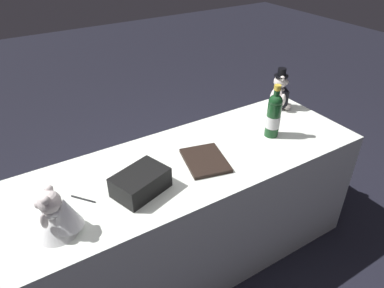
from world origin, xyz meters
The scene contains 8 objects.
ground_plane centered at (0.00, 0.00, 0.00)m, with size 12.00×12.00×0.00m, color black.
reception_table centered at (0.00, 0.00, 0.39)m, with size 2.03×0.71×0.77m, color white.
teddy_bear_groom centered at (0.84, 0.21, 0.88)m, with size 0.15×0.15×0.29m.
teddy_bear_bride centered at (-0.75, -0.16, 0.86)m, with size 0.23×0.20×0.23m.
champagne_bottle centered at (0.55, -0.04, 0.91)m, with size 0.08×0.08×0.33m.
signing_pen centered at (-0.62, -0.01, 0.77)m, with size 0.09×0.11×0.01m.
gift_case_black centered at (-0.35, -0.10, 0.82)m, with size 0.30×0.25×0.11m.
guestbook centered at (0.05, -0.06, 0.78)m, with size 0.21×0.28×0.02m, color black.
Camera 1 is at (-0.84, -1.35, 1.90)m, focal length 33.11 mm.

